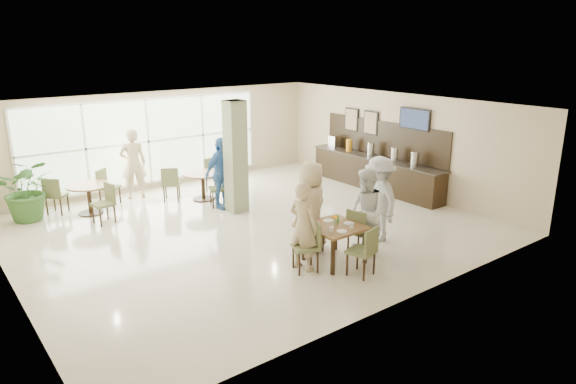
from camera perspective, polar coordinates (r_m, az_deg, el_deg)
ground at (r=12.00m, az=-4.25°, el=-3.91°), size 10.00×10.00×0.00m
room_shell at (r=11.52m, az=-4.43°, el=4.05°), size 10.00×10.00×10.00m
window_bank at (r=15.25m, az=-15.25°, el=5.43°), size 7.00×0.04×7.00m
column at (r=12.79m, az=-5.85°, el=3.87°), size 0.45×0.45×2.80m
main_table at (r=9.97m, az=5.21°, el=-4.21°), size 1.01×1.01×0.75m
round_table_left at (r=13.66m, az=-21.27°, el=0.03°), size 1.07×1.07×0.75m
round_table_right at (r=14.06m, az=-9.44°, el=1.42°), size 1.08×1.08×0.75m
chairs_main_table at (r=10.05m, az=5.23°, el=-5.18°), size 1.96×2.07×0.95m
chairs_table_left at (r=13.68m, az=-21.18°, el=-0.34°), size 1.93×2.00×0.95m
chairs_table_right at (r=14.14m, az=-9.57°, el=1.09°), size 1.97×1.83×0.95m
tabletop_clutter at (r=9.91m, az=5.37°, el=-3.44°), size 0.76×0.80×0.21m
buffet_counter at (r=15.13m, az=9.66°, el=2.41°), size 0.64×4.70×1.95m
wall_tv at (r=14.30m, az=13.88°, el=7.88°), size 0.06×1.00×0.58m
framed_art_a at (r=15.39m, az=9.18°, el=7.60°), size 0.05×0.55×0.70m
framed_art_b at (r=15.94m, az=7.08°, el=7.99°), size 0.05×0.55×0.70m
potted_plant at (r=13.71m, az=-26.96°, el=0.26°), size 1.81×1.81×1.53m
teen_left at (r=9.56m, az=1.73°, el=-3.83°), size 0.54×0.70×1.71m
teen_far at (r=10.43m, az=2.55°, el=-1.62°), size 1.01×0.71×1.87m
teen_right at (r=10.35m, az=8.65°, el=-2.26°), size 0.92×1.03×1.77m
teen_standing at (r=11.13m, az=10.10°, el=-0.76°), size 1.04×1.35×1.85m
adult_a at (r=13.20m, az=-7.45°, el=2.09°), size 1.22×0.91×1.85m
adult_b at (r=14.45m, az=-6.48°, el=2.98°), size 0.99×1.64×1.65m
adult_standing at (r=14.53m, az=-16.82°, el=3.02°), size 0.79×0.61×1.93m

